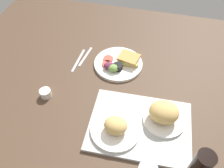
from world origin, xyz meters
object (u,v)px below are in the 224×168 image
at_px(knife, 78,60).
at_px(serving_tray, 140,126).
at_px(bread_plate_far, 116,127).
at_px(espresso_cup, 46,93).
at_px(bread_plate_near, 164,114).
at_px(plate_with_salad, 119,63).
at_px(fork, 85,56).

bearing_deg(knife, serving_tray, 52.16).
xyz_separation_m(bread_plate_far, espresso_cup, (0.38, -0.12, -0.02)).
distance_m(bread_plate_far, knife, 0.51).
bearing_deg(serving_tray, knife, -40.00).
bearing_deg(espresso_cup, bread_plate_near, 178.77).
bearing_deg(bread_plate_far, knife, -51.87).
height_order(bread_plate_near, espresso_cup, bread_plate_near).
xyz_separation_m(bread_plate_near, plate_with_salad, (0.27, -0.31, -0.04)).
bearing_deg(bread_plate_far, plate_with_salad, -79.62).
bearing_deg(bread_plate_near, knife, -30.13).
distance_m(espresso_cup, fork, 0.34).
bearing_deg(serving_tray, espresso_cup, -7.58).
relative_size(serving_tray, bread_plate_far, 2.05).
relative_size(bread_plate_near, plate_with_salad, 0.70).
xyz_separation_m(plate_with_salad, espresso_cup, (0.31, 0.30, 0.00)).
distance_m(plate_with_salad, knife, 0.24).
bearing_deg(bread_plate_far, serving_tray, -152.06).
xyz_separation_m(serving_tray, knife, (0.41, -0.35, -0.01)).
height_order(serving_tray, bread_plate_far, bread_plate_far).
distance_m(fork, knife, 0.05).
distance_m(serving_tray, espresso_cup, 0.49).
xyz_separation_m(bread_plate_far, fork, (0.28, -0.44, -0.04)).
bearing_deg(knife, bread_plate_near, 62.03).
distance_m(bread_plate_near, knife, 0.59).
relative_size(fork, knife, 0.89).
relative_size(bread_plate_near, knife, 1.00).
relative_size(plate_with_salad, fork, 1.59).
relative_size(bread_plate_far, plate_with_salad, 0.81).
relative_size(espresso_cup, fork, 0.33).
bearing_deg(bread_plate_near, espresso_cup, -1.23).
relative_size(bread_plate_near, bread_plate_far, 0.87).
distance_m(bread_plate_near, plate_with_salad, 0.41).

